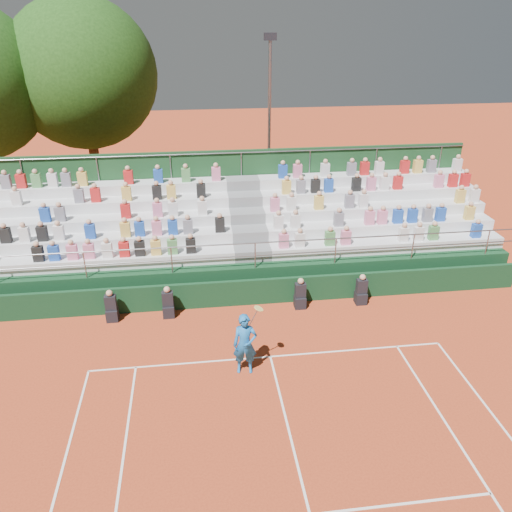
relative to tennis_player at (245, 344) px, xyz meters
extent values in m
plane|color=#B43F1E|center=(0.85, 0.57, -0.97)|extent=(90.00, 90.00, 0.00)
cube|color=white|center=(0.85, 0.57, -0.96)|extent=(11.00, 0.06, 0.01)
cube|color=white|center=(0.85, -2.63, -0.96)|extent=(0.06, 6.40, 0.01)
cube|color=black|center=(0.85, 3.77, -0.47)|extent=(20.00, 0.15, 1.00)
cube|color=black|center=(-4.27, 3.32, -0.75)|extent=(0.40, 0.40, 0.44)
cube|color=black|center=(-4.27, 3.32, -0.27)|extent=(0.38, 0.25, 0.55)
sphere|color=tan|center=(-4.27, 3.32, 0.11)|extent=(0.22, 0.22, 0.22)
cube|color=black|center=(-2.34, 3.32, -0.75)|extent=(0.40, 0.40, 0.44)
cube|color=black|center=(-2.34, 3.32, -0.27)|extent=(0.38, 0.25, 0.55)
sphere|color=tan|center=(-2.34, 3.32, 0.11)|extent=(0.22, 0.22, 0.22)
cube|color=black|center=(2.35, 3.32, -0.75)|extent=(0.40, 0.40, 0.44)
cube|color=black|center=(2.35, 3.32, -0.27)|extent=(0.38, 0.25, 0.55)
sphere|color=tan|center=(2.35, 3.32, 0.11)|extent=(0.22, 0.22, 0.22)
cube|color=black|center=(4.62, 3.32, -0.75)|extent=(0.40, 0.40, 0.44)
cube|color=black|center=(4.62, 3.32, -0.27)|extent=(0.38, 0.25, 0.55)
sphere|color=tan|center=(4.62, 3.32, 0.11)|extent=(0.22, 0.22, 0.22)
cube|color=black|center=(0.85, 6.87, -0.37)|extent=(20.00, 5.20, 1.20)
cube|color=silver|center=(-4.50, 5.20, 0.44)|extent=(9.30, 0.85, 0.42)
cube|color=silver|center=(6.20, 5.20, 0.44)|extent=(9.30, 0.85, 0.42)
cube|color=slate|center=(0.85, 5.20, 0.44)|extent=(1.40, 0.85, 0.42)
cube|color=silver|center=(-4.50, 6.05, 0.86)|extent=(9.30, 0.85, 0.42)
cube|color=silver|center=(6.20, 6.05, 0.86)|extent=(9.30, 0.85, 0.42)
cube|color=slate|center=(0.85, 6.05, 0.86)|extent=(1.40, 0.85, 0.42)
cube|color=silver|center=(-4.50, 6.90, 1.28)|extent=(9.30, 0.85, 0.42)
cube|color=silver|center=(6.20, 6.90, 1.28)|extent=(9.30, 0.85, 0.42)
cube|color=slate|center=(0.85, 6.90, 1.28)|extent=(1.40, 0.85, 0.42)
cube|color=silver|center=(-4.50, 7.75, 1.70)|extent=(9.30, 0.85, 0.42)
cube|color=silver|center=(6.20, 7.75, 1.70)|extent=(9.30, 0.85, 0.42)
cube|color=slate|center=(0.85, 7.75, 1.70)|extent=(1.40, 0.85, 0.42)
cube|color=silver|center=(-4.50, 8.60, 2.12)|extent=(9.30, 0.85, 0.42)
cube|color=silver|center=(6.20, 8.60, 2.12)|extent=(9.30, 0.85, 0.42)
cube|color=slate|center=(0.85, 8.60, 2.12)|extent=(1.40, 0.85, 0.42)
cube|color=#194321|center=(0.85, 9.12, 1.23)|extent=(20.00, 0.12, 4.40)
cylinder|color=gray|center=(0.85, 4.32, 1.23)|extent=(20.00, 0.05, 0.05)
cylinder|color=gray|center=(0.85, 9.02, 3.33)|extent=(20.00, 0.05, 0.05)
cube|color=black|center=(-6.87, 5.05, 0.93)|extent=(0.36, 0.24, 0.56)
cube|color=#1E4CB2|center=(-6.33, 5.05, 0.93)|extent=(0.36, 0.24, 0.56)
cube|color=pink|center=(-5.69, 5.05, 0.93)|extent=(0.36, 0.24, 0.56)
cube|color=pink|center=(-5.11, 5.05, 0.93)|extent=(0.36, 0.24, 0.56)
cube|color=silver|center=(-4.47, 5.05, 0.93)|extent=(0.36, 0.24, 0.56)
cube|color=red|center=(-3.87, 5.05, 0.93)|extent=(0.36, 0.24, 0.56)
cube|color=black|center=(-3.31, 5.05, 0.93)|extent=(0.36, 0.24, 0.56)
cube|color=gold|center=(-2.73, 5.05, 0.93)|extent=(0.36, 0.24, 0.56)
cube|color=#4C8C4C|center=(-2.13, 5.05, 0.93)|extent=(0.36, 0.24, 0.56)
cube|color=black|center=(-1.46, 5.05, 0.93)|extent=(0.36, 0.24, 0.56)
cube|color=black|center=(-8.15, 5.90, 1.35)|extent=(0.36, 0.24, 0.56)
cube|color=silver|center=(-7.49, 5.90, 1.35)|extent=(0.36, 0.24, 0.56)
cube|color=black|center=(-6.86, 5.90, 1.35)|extent=(0.36, 0.24, 0.56)
cube|color=silver|center=(-6.27, 5.90, 1.35)|extent=(0.36, 0.24, 0.56)
cube|color=#1E4CB2|center=(-5.15, 5.90, 1.35)|extent=(0.36, 0.24, 0.56)
cube|color=gold|center=(-3.87, 5.90, 1.35)|extent=(0.36, 0.24, 0.56)
cube|color=#1E4CB2|center=(-3.34, 5.90, 1.35)|extent=(0.36, 0.24, 0.56)
cube|color=pink|center=(-2.70, 5.90, 1.35)|extent=(0.36, 0.24, 0.56)
cube|color=#1E4CB2|center=(-2.11, 5.90, 1.35)|extent=(0.36, 0.24, 0.56)
cube|color=slate|center=(-1.53, 5.90, 1.35)|extent=(0.36, 0.24, 0.56)
cube|color=black|center=(-0.32, 5.90, 1.35)|extent=(0.36, 0.24, 0.56)
cube|color=#1E4CB2|center=(-6.89, 6.75, 1.77)|extent=(0.36, 0.24, 0.56)
cube|color=slate|center=(-6.34, 6.75, 1.77)|extent=(0.36, 0.24, 0.56)
cube|color=red|center=(-3.89, 6.75, 1.77)|extent=(0.36, 0.24, 0.56)
cube|color=pink|center=(-2.68, 6.75, 1.77)|extent=(0.36, 0.24, 0.56)
cube|color=silver|center=(-2.09, 6.75, 1.77)|extent=(0.36, 0.24, 0.56)
cube|color=silver|center=(-0.94, 6.75, 1.77)|extent=(0.36, 0.24, 0.56)
cube|color=silver|center=(-8.09, 7.60, 2.19)|extent=(0.36, 0.24, 0.56)
cube|color=slate|center=(-5.74, 7.60, 2.19)|extent=(0.36, 0.24, 0.56)
cube|color=red|center=(-5.10, 7.60, 2.19)|extent=(0.36, 0.24, 0.56)
cube|color=gold|center=(-3.90, 7.60, 2.19)|extent=(0.36, 0.24, 0.56)
cube|color=black|center=(-2.71, 7.60, 2.19)|extent=(0.36, 0.24, 0.56)
cube|color=gold|center=(-2.14, 7.60, 2.19)|extent=(0.36, 0.24, 0.56)
cube|color=black|center=(-0.95, 7.60, 2.19)|extent=(0.36, 0.24, 0.56)
cube|color=slate|center=(-8.65, 8.45, 2.61)|extent=(0.36, 0.24, 0.56)
cube|color=red|center=(-8.07, 8.45, 2.61)|extent=(0.36, 0.24, 0.56)
cube|color=#4C8C4C|center=(-7.49, 8.45, 2.61)|extent=(0.36, 0.24, 0.56)
cube|color=silver|center=(-6.86, 8.45, 2.61)|extent=(0.36, 0.24, 0.56)
cube|color=slate|center=(-6.33, 8.45, 2.61)|extent=(0.36, 0.24, 0.56)
cube|color=gold|center=(-5.70, 8.45, 2.61)|extent=(0.36, 0.24, 0.56)
cube|color=red|center=(-3.86, 8.45, 2.61)|extent=(0.36, 0.24, 0.56)
cube|color=#1E4CB2|center=(-2.66, 8.45, 2.61)|extent=(0.36, 0.24, 0.56)
cube|color=#4C8C4C|center=(-1.53, 8.45, 2.61)|extent=(0.36, 0.24, 0.56)
cube|color=pink|center=(-0.28, 8.45, 2.61)|extent=(0.36, 0.24, 0.56)
cube|color=pink|center=(2.03, 5.05, 0.93)|extent=(0.36, 0.24, 0.56)
cube|color=silver|center=(2.64, 5.05, 0.93)|extent=(0.36, 0.24, 0.56)
cube|color=#4C8C4C|center=(3.81, 5.05, 0.93)|extent=(0.36, 0.24, 0.56)
cube|color=pink|center=(4.44, 5.05, 0.93)|extent=(0.36, 0.24, 0.56)
cube|color=silver|center=(6.75, 5.05, 0.93)|extent=(0.36, 0.24, 0.56)
cube|color=silver|center=(7.36, 5.05, 0.93)|extent=(0.36, 0.24, 0.56)
cube|color=#4C8C4C|center=(7.97, 5.05, 0.93)|extent=(0.36, 0.24, 0.56)
cube|color=#1E4CB2|center=(9.76, 5.05, 0.93)|extent=(0.36, 0.24, 0.56)
cube|color=silver|center=(1.96, 5.90, 1.35)|extent=(0.36, 0.24, 0.56)
cube|color=silver|center=(2.63, 5.90, 1.35)|extent=(0.36, 0.24, 0.56)
cube|color=slate|center=(4.37, 5.90, 1.35)|extent=(0.36, 0.24, 0.56)
cube|color=pink|center=(5.63, 5.90, 1.35)|extent=(0.36, 0.24, 0.56)
cube|color=pink|center=(6.15, 5.90, 1.35)|extent=(0.36, 0.24, 0.56)
cube|color=#1E4CB2|center=(6.80, 5.90, 1.35)|extent=(0.36, 0.24, 0.56)
cube|color=#1E4CB2|center=(7.41, 5.90, 1.35)|extent=(0.36, 0.24, 0.56)
cube|color=slate|center=(8.04, 5.90, 1.35)|extent=(0.36, 0.24, 0.56)
cube|color=#1E4CB2|center=(8.60, 5.90, 1.35)|extent=(0.36, 0.24, 0.56)
cube|color=gold|center=(9.84, 5.90, 1.35)|extent=(0.36, 0.24, 0.56)
cube|color=pink|center=(1.95, 6.75, 1.77)|extent=(0.36, 0.24, 0.56)
cube|color=silver|center=(2.62, 6.75, 1.77)|extent=(0.36, 0.24, 0.56)
cube|color=gold|center=(3.75, 6.75, 1.77)|extent=(0.36, 0.24, 0.56)
cube|color=slate|center=(5.03, 6.75, 1.77)|extent=(0.36, 0.24, 0.56)
cube|color=silver|center=(5.62, 6.75, 1.77)|extent=(0.36, 0.24, 0.56)
cube|color=gold|center=(9.81, 6.75, 1.77)|extent=(0.36, 0.24, 0.56)
cube|color=silver|center=(10.44, 6.75, 1.77)|extent=(0.36, 0.24, 0.56)
cube|color=gold|center=(2.57, 7.60, 2.19)|extent=(0.36, 0.24, 0.56)
cube|color=slate|center=(3.18, 7.60, 2.19)|extent=(0.36, 0.24, 0.56)
cube|color=black|center=(3.79, 7.60, 2.19)|extent=(0.36, 0.24, 0.56)
cube|color=#1E4CB2|center=(4.36, 7.60, 2.19)|extent=(0.36, 0.24, 0.56)
cube|color=black|center=(5.55, 7.60, 2.19)|extent=(0.36, 0.24, 0.56)
cube|color=pink|center=(6.19, 7.60, 2.19)|extent=(0.36, 0.24, 0.56)
cube|color=silver|center=(6.79, 7.60, 2.19)|extent=(0.36, 0.24, 0.56)
cube|color=red|center=(7.37, 7.60, 2.19)|extent=(0.36, 0.24, 0.56)
cube|color=pink|center=(9.20, 7.60, 2.19)|extent=(0.36, 0.24, 0.56)
cube|color=red|center=(9.84, 7.60, 2.19)|extent=(0.36, 0.24, 0.56)
cube|color=red|center=(10.39, 7.60, 2.19)|extent=(0.36, 0.24, 0.56)
cube|color=#1E4CB2|center=(2.56, 8.45, 2.61)|extent=(0.36, 0.24, 0.56)
cube|color=pink|center=(3.19, 8.45, 2.61)|extent=(0.36, 0.24, 0.56)
cube|color=silver|center=(4.40, 8.45, 2.61)|extent=(0.36, 0.24, 0.56)
cube|color=slate|center=(5.57, 8.45, 2.61)|extent=(0.36, 0.24, 0.56)
cube|color=red|center=(6.15, 8.45, 2.61)|extent=(0.36, 0.24, 0.56)
cube|color=silver|center=(6.81, 8.45, 2.61)|extent=(0.36, 0.24, 0.56)
cube|color=red|center=(7.96, 8.45, 2.61)|extent=(0.36, 0.24, 0.56)
cube|color=gold|center=(8.56, 8.45, 2.61)|extent=(0.36, 0.24, 0.56)
cube|color=slate|center=(9.19, 8.45, 2.61)|extent=(0.36, 0.24, 0.56)
cube|color=silver|center=(10.39, 8.45, 2.61)|extent=(0.36, 0.24, 0.56)
imported|color=#1766B2|center=(0.00, 0.00, 0.00)|extent=(0.74, 0.53, 1.93)
cylinder|color=gray|center=(0.25, 0.00, 0.88)|extent=(0.26, 0.03, 0.51)
cylinder|color=#E5D866|center=(0.40, 0.00, 1.18)|extent=(0.26, 0.28, 0.14)
cylinder|color=#3C2A15|center=(-6.35, 15.00, 1.05)|extent=(0.50, 0.50, 4.03)
sphere|color=#17380F|center=(-6.35, 15.00, 5.97)|extent=(7.26, 7.26, 7.26)
cylinder|color=gray|center=(2.80, 13.89, 3.26)|extent=(0.16, 0.16, 8.46)
cube|color=black|center=(2.80, 13.89, 7.66)|extent=(0.60, 0.25, 0.35)
camera|label=1|loc=(-1.20, -11.84, 8.63)|focal=35.00mm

